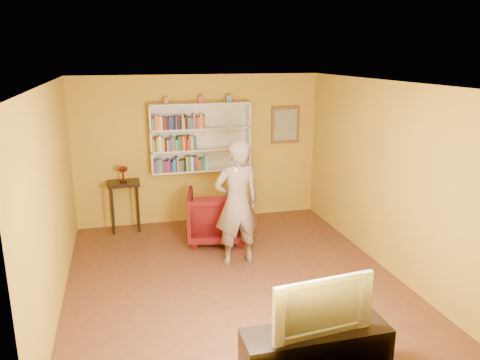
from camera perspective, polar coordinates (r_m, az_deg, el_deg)
name	(u,v)px	position (r m, az deg, el deg)	size (l,w,h in m)	color
room_shell	(231,209)	(6.36, -1.06, -3.55)	(5.30, 5.80, 2.88)	#4F2A19
bookshelf	(200,137)	(8.51, -4.90, 5.23)	(1.80, 0.29, 1.23)	silver
books_row_lower	(181,165)	(8.45, -7.15, 1.88)	(0.96, 0.19, 0.27)	#59287A
books_row_middle	(174,144)	(8.36, -7.99, 4.39)	(0.77, 0.19, 0.27)	orange
books_row_upper	(178,123)	(8.30, -7.51, 6.96)	(0.93, 0.19, 0.27)	teal
ornament_left	(166,101)	(8.29, -9.02, 9.51)	(0.07, 0.07, 0.10)	#A95730
ornament_centre	(201,99)	(8.37, -4.80, 9.77)	(0.09, 0.09, 0.12)	#A23641
ornament_right	(228,99)	(8.47, -1.42, 9.89)	(0.09, 0.09, 0.13)	slate
framed_painting	(285,125)	(8.96, 5.55, 6.72)	(0.55, 0.05, 0.70)	brown
console_table	(124,190)	(8.43, -13.95, -1.23)	(0.55, 0.42, 0.90)	black
ruby_lustre	(123,171)	(8.34, -14.10, 1.11)	(0.17, 0.17, 0.28)	maroon
armchair	(216,216)	(7.85, -2.91, -4.37)	(0.93, 0.96, 0.87)	#42040A
person	(237,203)	(6.83, -0.37, -2.82)	(0.69, 0.45, 1.89)	brown
game_remote	(234,169)	(6.27, -0.70, 1.37)	(0.04, 0.15, 0.04)	silver
tv_cabinet	(315,353)	(4.87, 9.19, -20.13)	(1.44, 0.43, 0.51)	black
television	(318,302)	(4.58, 9.48, -14.51)	(1.01, 0.13, 0.58)	black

